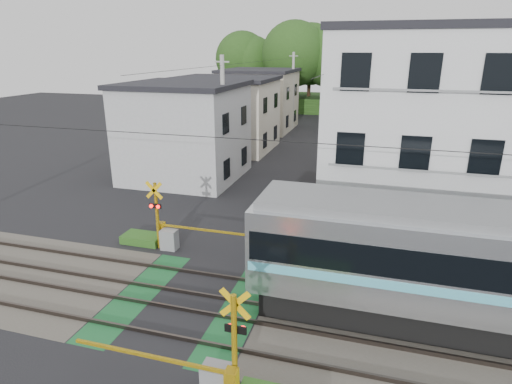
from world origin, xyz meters
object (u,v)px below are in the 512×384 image
(crossing_signal_near, at_px, (218,374))
(pedestrian, at_px, (332,129))
(apartment_block, at_px, (439,133))
(crossing_signal_far, at_px, (168,233))

(crossing_signal_near, distance_m, pedestrian, 34.53)
(apartment_block, bearing_deg, crossing_signal_near, -114.22)
(apartment_block, xyz_separation_m, pedestrian, (-7.15, 21.36, -3.87))
(pedestrian, bearing_deg, crossing_signal_near, 80.76)
(pedestrian, bearing_deg, apartment_block, 97.21)
(apartment_block, distance_m, pedestrian, 22.86)
(crossing_signal_far, bearing_deg, pedestrian, 81.76)
(apartment_block, height_order, pedestrian, apartment_block)
(crossing_signal_far, distance_m, pedestrian, 27.49)
(crossing_signal_far, xyz_separation_m, apartment_block, (11.09, 5.84, 3.94))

